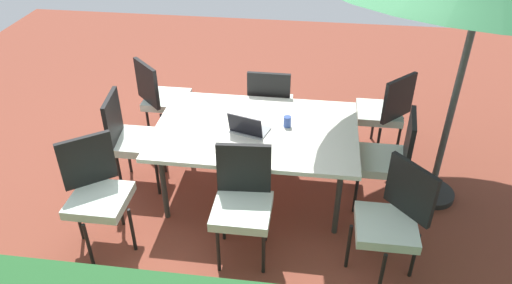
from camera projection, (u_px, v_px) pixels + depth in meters
name	position (u px, v px, depth m)	size (l,w,h in m)	color
ground_plane	(256.00, 193.00, 4.83)	(10.00, 10.00, 0.02)	brown
dining_table	(256.00, 133.00, 4.44)	(1.83, 1.22, 0.74)	silver
chair_southwest	(384.00, 110.00, 5.08)	(0.59, 0.59, 0.98)	silver
chair_northwest	(393.00, 217.00, 3.71)	(0.59, 0.59, 0.98)	silver
chair_north	(243.00, 200.00, 3.88)	(0.46, 0.48, 0.98)	silver
chair_southeast	(161.00, 96.00, 5.33)	(0.59, 0.59, 0.98)	silver
chair_south	(270.00, 104.00, 5.19)	(0.46, 0.46, 0.98)	silver
chair_northeast	(96.00, 190.00, 3.98)	(0.58, 0.58, 0.98)	silver
chair_east	(131.00, 137.00, 4.65)	(0.49, 0.48, 0.98)	silver
chair_west	(389.00, 156.00, 4.38)	(0.48, 0.47, 0.98)	silver
laptop	(248.00, 128.00, 4.32)	(0.38, 0.33, 0.21)	gray
cup	(287.00, 122.00, 4.41)	(0.07, 0.07, 0.10)	#334C99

